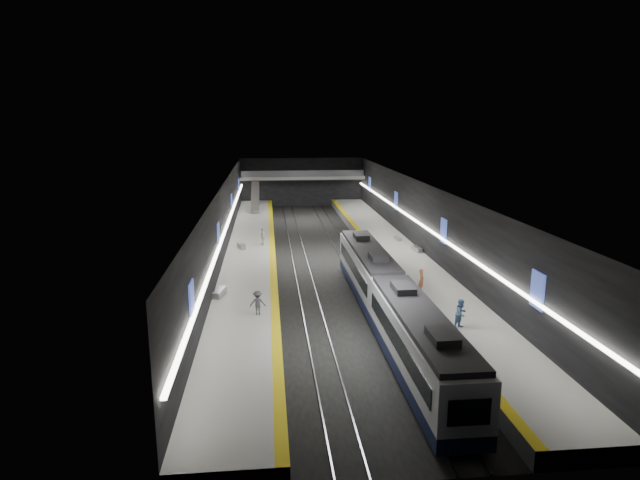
{
  "coord_description": "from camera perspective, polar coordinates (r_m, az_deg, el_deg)",
  "views": [
    {
      "loc": [
        -5.65,
        -53.36,
        14.27
      ],
      "look_at": [
        -0.43,
        -0.51,
        2.2
      ],
      "focal_mm": 30.0,
      "sensor_mm": 36.0,
      "label": 1
    }
  ],
  "objects": [
    {
      "name": "wall_back",
      "position": [
        89.13,
        -1.98,
        6.18
      ],
      "size": [
        20.0,
        0.04,
        8.0
      ],
      "primitive_type": "cube",
      "color": "black",
      "rests_on": "ground"
    },
    {
      "name": "cove_light_right",
      "position": [
        56.52,
        10.33,
        1.92
      ],
      "size": [
        0.25,
        68.6,
        0.12
      ],
      "primitive_type": "cube",
      "color": "white",
      "rests_on": "wall_right"
    },
    {
      "name": "tile_surface_right",
      "position": [
        56.53,
        7.98,
        -0.89
      ],
      "size": [
        5.0,
        70.0,
        0.02
      ],
      "primitive_type": "cube",
      "color": "#ADADA8",
      "rests_on": "platform_right"
    },
    {
      "name": "wall_left",
      "position": [
        54.51,
        -10.12,
        1.74
      ],
      "size": [
        0.04,
        70.0,
        8.0
      ],
      "primitive_type": "cube",
      "color": "black",
      "rests_on": "ground"
    },
    {
      "name": "tactile_strip_left",
      "position": [
        54.98,
        -5.11,
        -1.19
      ],
      "size": [
        0.6,
        70.0,
        0.02
      ],
      "primitive_type": "cube",
      "color": "yellow",
      "rests_on": "platform_left"
    },
    {
      "name": "wall_front",
      "position": [
        21.78,
        10.48,
        -15.56
      ],
      "size": [
        20.0,
        0.04,
        8.0
      ],
      "primitive_type": "cube",
      "color": "black",
      "rests_on": "ground"
    },
    {
      "name": "ad_posters",
      "position": [
        55.51,
        0.29,
        2.67
      ],
      "size": [
        19.94,
        53.5,
        2.2
      ],
      "color": "#3B4EB1",
      "rests_on": "wall_left"
    },
    {
      "name": "mezzanine_bridge",
      "position": [
        86.96,
        -1.89,
        6.7
      ],
      "size": [
        20.0,
        3.0,
        1.5
      ],
      "color": "gray",
      "rests_on": "wall_left"
    },
    {
      "name": "passenger_left_b",
      "position": [
        37.35,
        -6.66,
        -6.69
      ],
      "size": [
        1.16,
        0.73,
        1.72
      ],
      "primitive_type": "imported",
      "rotation": [
        0.0,
        0.0,
        3.06
      ],
      "color": "#43444B",
      "rests_on": "platform_left"
    },
    {
      "name": "tile_surface_left",
      "position": [
        55.01,
        -7.4,
        -1.25
      ],
      "size": [
        5.0,
        70.0,
        0.02
      ],
      "primitive_type": "cube",
      "color": "#ADADA8",
      "rests_on": "platform_left"
    },
    {
      "name": "train",
      "position": [
        37.3,
        7.34,
        -6.19
      ],
      "size": [
        2.69,
        30.02,
        3.6
      ],
      "color": "#0F1638",
      "rests_on": "ground"
    },
    {
      "name": "cove_light_left",
      "position": [
        54.53,
        -9.9,
        1.54
      ],
      "size": [
        0.25,
        68.6,
        0.12
      ],
      "primitive_type": "cube",
      "color": "white",
      "rests_on": "wall_left"
    },
    {
      "name": "escalator",
      "position": [
        80.19,
        -6.92,
        4.56
      ],
      "size": [
        1.2,
        7.5,
        3.92
      ],
      "primitive_type": "cube",
      "rotation": [
        0.44,
        0.0,
        0.0
      ],
      "color": "#99999E",
      "rests_on": "platform_left"
    },
    {
      "name": "passenger_right_b",
      "position": [
        36.02,
        14.82,
        -7.61
      ],
      "size": [
        1.18,
        1.13,
        1.93
      ],
      "primitive_type": "imported",
      "rotation": [
        0.0,
        0.0,
        0.58
      ],
      "color": "#4A72A2",
      "rests_on": "platform_right"
    },
    {
      "name": "bench_left_far",
      "position": [
        56.74,
        -8.38,
        -0.62
      ],
      "size": [
        1.01,
        2.0,
        0.47
      ],
      "primitive_type": "cube",
      "rotation": [
        0.0,
        0.0,
        0.26
      ],
      "color": "#99999E",
      "rests_on": "platform_left"
    },
    {
      "name": "platform_right",
      "position": [
        56.65,
        7.96,
        -1.39
      ],
      "size": [
        5.0,
        70.0,
        1.0
      ],
      "primitive_type": "cube",
      "color": "slate",
      "rests_on": "ground"
    },
    {
      "name": "ceiling",
      "position": [
        54.02,
        0.41,
        6.14
      ],
      "size": [
        20.0,
        70.0,
        0.04
      ],
      "primitive_type": "cube",
      "rotation": [
        3.14,
        0.0,
        0.0
      ],
      "color": "beige",
      "rests_on": "wall_left"
    },
    {
      "name": "passenger_right_a",
      "position": [
        42.64,
        10.77,
        -4.27
      ],
      "size": [
        0.6,
        0.76,
        1.83
      ],
      "primitive_type": "imported",
      "rotation": [
        0.0,
        0.0,
        1.31
      ],
      "color": "#D3704E",
      "rests_on": "platform_right"
    },
    {
      "name": "platform_left",
      "position": [
        55.13,
        -7.38,
        -1.77
      ],
      "size": [
        5.0,
        70.0,
        1.0
      ],
      "primitive_type": "cube",
      "color": "slate",
      "rests_on": "ground"
    },
    {
      "name": "bench_right_far",
      "position": [
        60.42,
        8.31,
        0.17
      ],
      "size": [
        0.56,
        1.61,
        0.39
      ],
      "primitive_type": "cube",
      "rotation": [
        0.0,
        0.0,
        0.07
      ],
      "color": "#99999E",
      "rests_on": "platform_right"
    },
    {
      "name": "bench_right_near",
      "position": [
        55.68,
        10.32,
        -0.95
      ],
      "size": [
        0.71,
        1.89,
        0.45
      ],
      "primitive_type": "cube",
      "rotation": [
        0.0,
        0.0,
        0.11
      ],
      "color": "#99999E",
      "rests_on": "platform_right"
    },
    {
      "name": "passenger_left_a",
      "position": [
        57.69,
        -6.14,
        0.4
      ],
      "size": [
        0.69,
        1.19,
        1.9
      ],
      "primitive_type": "imported",
      "rotation": [
        0.0,
        0.0,
        -1.36
      ],
      "color": "silver",
      "rests_on": "platform_left"
    },
    {
      "name": "ground",
      "position": [
        55.52,
        0.39,
        -2.09
      ],
      "size": [
        70.0,
        70.0,
        0.0
      ],
      "primitive_type": "plane",
      "color": "black",
      "rests_on": "ground"
    },
    {
      "name": "rails",
      "position": [
        55.5,
        0.39,
        -2.03
      ],
      "size": [
        6.52,
        70.0,
        0.12
      ],
      "color": "gray",
      "rests_on": "ground"
    },
    {
      "name": "wall_right",
      "position": [
        56.54,
        10.54,
        2.12
      ],
      "size": [
        0.04,
        70.0,
        8.0
      ],
      "primitive_type": "cube",
      "color": "black",
      "rests_on": "ground"
    },
    {
      "name": "bench_left_near",
      "position": [
        41.9,
        -10.68,
        -5.53
      ],
      "size": [
        0.99,
        2.12,
        0.5
      ],
      "primitive_type": "cube",
      "rotation": [
        0.0,
        0.0,
        -0.21
      ],
      "color": "#99999E",
      "rests_on": "platform_left"
    },
    {
      "name": "tactile_strip_right",
      "position": [
        56.06,
        5.79,
        -0.93
      ],
      "size": [
        0.6,
        70.0,
        0.02
      ],
      "primitive_type": "cube",
      "color": "yellow",
      "rests_on": "platform_right"
    }
  ]
}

